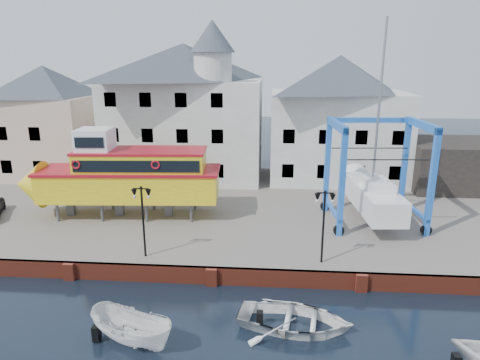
{
  "coord_description": "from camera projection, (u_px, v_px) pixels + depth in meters",
  "views": [
    {
      "loc": [
        3.16,
        -20.72,
        11.97
      ],
      "look_at": [
        1.0,
        7.0,
        4.0
      ],
      "focal_mm": 32.0,
      "sensor_mm": 36.0,
      "label": 1
    }
  ],
  "objects": [
    {
      "name": "ground",
      "position": [
        212.0,
        285.0,
        23.39
      ],
      "size": [
        140.0,
        140.0,
        0.0
      ],
      "primitive_type": "plane",
      "color": "black",
      "rests_on": "ground"
    },
    {
      "name": "hardstanding",
      "position": [
        231.0,
        208.0,
        33.79
      ],
      "size": [
        44.0,
        22.0,
        1.0
      ],
      "primitive_type": "cube",
      "color": "slate",
      "rests_on": "ground"
    },
    {
      "name": "quay_wall",
      "position": [
        212.0,
        276.0,
        23.35
      ],
      "size": [
        44.0,
        0.47,
        1.0
      ],
      "color": "maroon",
      "rests_on": "ground"
    },
    {
      "name": "building_pink",
      "position": [
        48.0,
        122.0,
        40.29
      ],
      "size": [
        8.0,
        7.0,
        10.3
      ],
      "color": "#CEAA8E",
      "rests_on": "hardstanding"
    },
    {
      "name": "building_white_main",
      "position": [
        186.0,
        110.0,
        39.36
      ],
      "size": [
        14.0,
        8.3,
        14.0
      ],
      "color": "beige",
      "rests_on": "hardstanding"
    },
    {
      "name": "building_white_right",
      "position": [
        337.0,
        119.0,
        39.1
      ],
      "size": [
        12.0,
        8.0,
        11.2
      ],
      "color": "beige",
      "rests_on": "hardstanding"
    },
    {
      "name": "shed_dark",
      "position": [
        453.0,
        164.0,
        37.43
      ],
      "size": [
        8.0,
        7.0,
        4.0
      ],
      "primitive_type": "cube",
      "color": "black",
      "rests_on": "hardstanding"
    },
    {
      "name": "lamp_post_left",
      "position": [
        142.0,
        204.0,
        23.69
      ],
      "size": [
        1.12,
        0.32,
        4.2
      ],
      "color": "black",
      "rests_on": "hardstanding"
    },
    {
      "name": "lamp_post_right",
      "position": [
        324.0,
        209.0,
        22.94
      ],
      "size": [
        1.12,
        0.32,
        4.2
      ],
      "color": "black",
      "rests_on": "hardstanding"
    },
    {
      "name": "tour_boat",
      "position": [
        118.0,
        176.0,
        30.13
      ],
      "size": [
        14.64,
        4.38,
        6.29
      ],
      "rotation": [
        0.0,
        0.0,
        0.07
      ],
      "color": "#59595E",
      "rests_on": "hardstanding"
    },
    {
      "name": "travel_lift",
      "position": [
        370.0,
        188.0,
        29.8
      ],
      "size": [
        6.65,
        9.06,
        13.46
      ],
      "rotation": [
        0.0,
        0.0,
        0.08
      ],
      "color": "blue",
      "rests_on": "hardstanding"
    },
    {
      "name": "motorboat_a",
      "position": [
        133.0,
        343.0,
        18.63
      ],
      "size": [
        4.6,
        3.23,
        1.66
      ],
      "primitive_type": "imported",
      "rotation": [
        0.0,
        0.0,
        1.15
      ],
      "color": "white",
      "rests_on": "ground"
    },
    {
      "name": "motorboat_b",
      "position": [
        294.0,
        328.0,
        19.68
      ],
      "size": [
        5.75,
        4.5,
        1.08
      ],
      "primitive_type": "imported",
      "rotation": [
        0.0,
        0.0,
        1.42
      ],
      "color": "white",
      "rests_on": "ground"
    }
  ]
}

